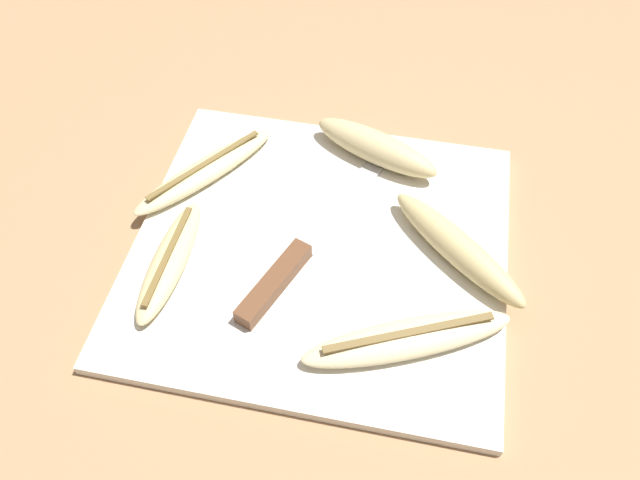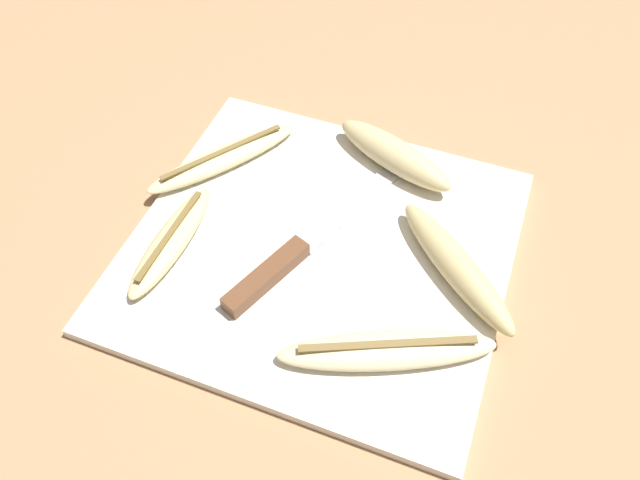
# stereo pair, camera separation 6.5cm
# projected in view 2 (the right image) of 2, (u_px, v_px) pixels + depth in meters

# --- Properties ---
(ground_plane) EXTENTS (4.00, 4.00, 0.00)m
(ground_plane) POSITION_uv_depth(u_px,v_px,m) (320.00, 252.00, 0.67)
(ground_plane) COLOR tan
(cutting_board) EXTENTS (0.39, 0.37, 0.01)m
(cutting_board) POSITION_uv_depth(u_px,v_px,m) (320.00, 249.00, 0.66)
(cutting_board) COLOR white
(cutting_board) RESTS_ON ground_plane
(knife) EXTENTS (0.12, 0.26, 0.02)m
(knife) POSITION_uv_depth(u_px,v_px,m) (286.00, 260.00, 0.64)
(knife) COLOR brown
(knife) RESTS_ON cutting_board
(banana_spotted_left) EXTENTS (0.16, 0.14, 0.03)m
(banana_spotted_left) POSITION_uv_depth(u_px,v_px,m) (456.00, 266.00, 0.62)
(banana_spotted_left) COLOR #DBC684
(banana_spotted_left) RESTS_ON cutting_board
(banana_ripe_center) EXTENTS (0.04, 0.16, 0.02)m
(banana_ripe_center) POSITION_uv_depth(u_px,v_px,m) (171.00, 241.00, 0.65)
(banana_ripe_center) COLOR beige
(banana_ripe_center) RESTS_ON cutting_board
(banana_mellow_near) EXTENTS (0.16, 0.10, 0.04)m
(banana_mellow_near) POSITION_uv_depth(u_px,v_px,m) (394.00, 155.00, 0.72)
(banana_mellow_near) COLOR beige
(banana_mellow_near) RESTS_ON cutting_board
(banana_soft_right) EXTENTS (0.14, 0.18, 0.02)m
(banana_soft_right) POSITION_uv_depth(u_px,v_px,m) (223.00, 158.00, 0.72)
(banana_soft_right) COLOR beige
(banana_soft_right) RESTS_ON cutting_board
(banana_cream_curved) EXTENTS (0.20, 0.12, 0.02)m
(banana_cream_curved) POSITION_uv_depth(u_px,v_px,m) (387.00, 350.00, 0.57)
(banana_cream_curved) COLOR beige
(banana_cream_curved) RESTS_ON cutting_board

